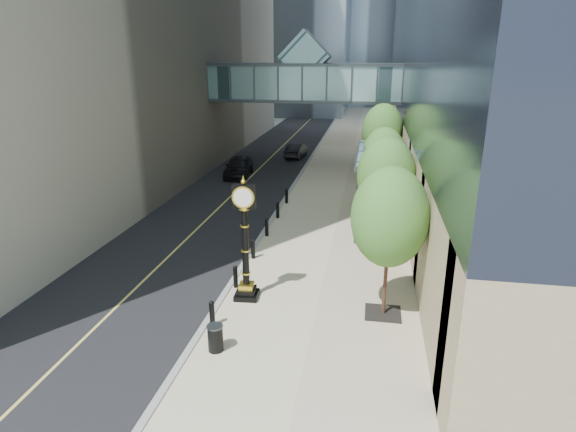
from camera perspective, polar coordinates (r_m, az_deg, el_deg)
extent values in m
plane|color=gray|center=(17.27, -1.14, -15.49)|extent=(320.00, 320.00, 0.00)
cube|color=black|center=(55.78, -0.43, 8.49)|extent=(8.00, 180.00, 0.02)
cube|color=#BCB391|center=(54.94, 7.90, 8.19)|extent=(8.00, 180.00, 0.06)
cube|color=gray|center=(55.21, 3.71, 8.38)|extent=(0.25, 180.00, 0.07)
cube|color=slate|center=(42.51, 2.08, 15.54)|extent=(17.00, 4.00, 3.00)
cube|color=#383F44|center=(42.61, 2.06, 13.59)|extent=(17.00, 4.20, 0.25)
cube|color=#383F44|center=(42.46, 2.10, 17.49)|extent=(17.00, 4.20, 0.25)
cube|color=slate|center=(42.46, 2.11, 18.37)|extent=(4.24, 3.00, 4.24)
cube|color=#383F44|center=(28.60, 11.18, 7.12)|extent=(3.00, 8.00, 0.25)
cube|color=slate|center=(28.57, 11.20, 7.42)|extent=(2.80, 7.80, 0.06)
cylinder|color=#383F44|center=(25.51, 8.10, 1.06)|extent=(0.12, 0.12, 4.20)
cylinder|color=#383F44|center=(32.65, 8.58, 4.88)|extent=(0.12, 0.12, 4.20)
cylinder|color=black|center=(18.44, -8.98, -11.48)|extent=(0.20, 0.20, 0.90)
cylinder|color=black|center=(21.14, -6.23, -7.27)|extent=(0.20, 0.20, 0.90)
cylinder|color=black|center=(23.96, -4.15, -4.02)|extent=(0.20, 0.20, 0.90)
cylinder|color=black|center=(26.86, -2.53, -1.45)|extent=(0.20, 0.20, 0.90)
cylinder|color=black|center=(29.83, -1.23, 0.61)|extent=(0.20, 0.20, 0.90)
cylinder|color=black|center=(32.84, -0.16, 2.29)|extent=(0.20, 0.20, 0.90)
cube|color=black|center=(19.58, 11.19, -11.21)|extent=(1.40, 1.40, 0.02)
cylinder|color=#41281B|center=(18.87, 11.48, -7.11)|extent=(0.14, 0.14, 3.12)
ellipsoid|color=#326826|center=(17.98, 11.96, -0.14)|extent=(2.86, 2.86, 3.82)
cube|color=black|center=(25.45, 10.98, -4.01)|extent=(1.40, 1.40, 0.02)
cylinder|color=#41281B|center=(24.90, 11.20, -0.70)|extent=(0.14, 0.14, 3.13)
ellipsoid|color=#326826|center=(24.23, 11.55, 4.71)|extent=(2.87, 2.87, 3.83)
cube|color=black|center=(31.56, 10.85, 0.44)|extent=(1.40, 1.40, 0.02)
cylinder|color=#41281B|center=(31.15, 11.01, 2.97)|extent=(0.14, 0.14, 2.91)
ellipsoid|color=#326826|center=(30.64, 11.27, 7.02)|extent=(2.66, 2.66, 3.55)
cube|color=black|center=(37.80, 10.77, 3.44)|extent=(1.40, 1.40, 0.02)
cylinder|color=#41281B|center=(37.42, 10.92, 5.91)|extent=(0.14, 0.14, 3.35)
ellipsoid|color=#326826|center=(36.96, 11.16, 9.82)|extent=(3.07, 3.07, 4.09)
cube|color=black|center=(44.12, 10.71, 5.59)|extent=(1.40, 1.40, 0.02)
cylinder|color=#41281B|center=(43.84, 10.81, 7.34)|extent=(0.14, 0.14, 2.77)
ellipsoid|color=#326826|center=(43.49, 10.98, 10.11)|extent=(2.54, 2.54, 3.39)
cube|color=black|center=(20.40, -4.91, -9.31)|extent=(1.01, 1.01, 0.21)
cube|color=black|center=(20.30, -4.93, -8.78)|extent=(0.79, 0.79, 0.21)
cube|color=yellow|center=(20.21, -4.94, -8.24)|extent=(0.62, 0.62, 0.21)
cylinder|color=black|center=(19.49, -5.08, -3.65)|extent=(0.28, 0.28, 3.28)
cube|color=black|center=(18.80, -5.26, 2.33)|extent=(0.92, 0.38, 0.95)
cylinder|color=white|center=(18.97, -5.12, 2.49)|extent=(0.74, 0.09, 0.74)
cylinder|color=white|center=(18.63, -5.41, 2.18)|extent=(0.74, 0.09, 0.74)
sphere|color=yellow|center=(18.65, -5.32, 4.05)|extent=(0.21, 0.21, 0.21)
cylinder|color=black|center=(17.04, -8.59, -14.19)|extent=(0.61, 0.61, 0.90)
imported|color=#B4AFA5|center=(24.73, 12.23, -2.76)|extent=(0.61, 0.42, 1.63)
imported|color=black|center=(40.73, -5.89, 5.87)|extent=(2.33, 5.00, 1.65)
imported|color=black|center=(48.32, 0.98, 7.78)|extent=(1.84, 4.27, 1.37)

